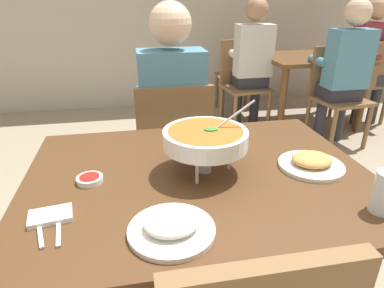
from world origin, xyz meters
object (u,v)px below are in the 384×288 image
at_px(curry_bowl, 205,139).
at_px(chair_bg_left, 335,90).
at_px(dining_table_main, 199,198).
at_px(drink_glass, 384,195).
at_px(patron_bg_right, 252,58).
at_px(diner_main, 172,107).
at_px(appetizer_plate, 311,162).
at_px(dining_table_far, 310,69).
at_px(sauce_dish, 90,179).
at_px(chair_diner_main, 173,147).
at_px(rice_plate, 171,226).
at_px(chair_bg_middle, 370,78).
at_px(chair_bg_right, 242,79).
at_px(patron_bg_middle, 372,55).
at_px(chair_bg_corner, 244,70).

xyz_separation_m(curry_bowl, chair_bg_left, (1.65, 1.73, -0.36)).
distance_m(dining_table_main, drink_glass, 0.61).
height_order(dining_table_main, patron_bg_right, patron_bg_right).
height_order(diner_main, drink_glass, diner_main).
distance_m(appetizer_plate, dining_table_far, 2.57).
relative_size(sauce_dish, dining_table_far, 0.09).
relative_size(dining_table_main, chair_diner_main, 1.38).
bearing_deg(patron_bg_right, diner_main, -124.97).
relative_size(rice_plate, patron_bg_right, 0.18).
distance_m(chair_diner_main, sauce_dish, 0.87).
bearing_deg(curry_bowl, sauce_dish, -179.65).
bearing_deg(chair_bg_left, patron_bg_right, 143.95).
relative_size(chair_diner_main, chair_bg_left, 1.00).
xyz_separation_m(diner_main, chair_bg_middle, (2.30, 1.30, -0.24)).
bearing_deg(chair_diner_main, chair_bg_right, 58.76).
distance_m(rice_plate, patron_bg_middle, 3.48).
relative_size(chair_diner_main, chair_bg_middle, 1.00).
height_order(dining_table_main, dining_table_far, same).
xyz_separation_m(chair_bg_left, chair_bg_corner, (-0.56, 1.01, 0.00)).
bearing_deg(chair_bg_left, chair_diner_main, -149.45).
bearing_deg(rice_plate, drink_glass, -1.62).
xyz_separation_m(curry_bowl, chair_bg_right, (0.93, 2.32, -0.36)).
xyz_separation_m(dining_table_main, patron_bg_right, (1.01, 2.23, 0.11)).
xyz_separation_m(rice_plate, dining_table_far, (1.80, 2.52, -0.15)).
distance_m(dining_table_main, chair_bg_right, 2.52).
relative_size(curry_bowl, sauce_dish, 3.69).
bearing_deg(diner_main, appetizer_plate, -62.88).
height_order(curry_bowl, drink_glass, curry_bowl).
height_order(curry_bowl, chair_bg_right, curry_bowl).
relative_size(dining_table_main, rice_plate, 5.16).
bearing_deg(dining_table_far, diner_main, -139.24).
bearing_deg(drink_glass, chair_diner_main, 114.18).
bearing_deg(chair_diner_main, rice_plate, -97.66).
xyz_separation_m(dining_table_far, chair_bg_corner, (-0.54, 0.54, -0.10)).
bearing_deg(dining_table_main, curry_bowl, 30.27).
distance_m(curry_bowl, chair_bg_left, 2.42).
height_order(appetizer_plate, chair_bg_left, chair_bg_left).
bearing_deg(rice_plate, diner_main, 82.56).
xyz_separation_m(curry_bowl, drink_glass, (0.46, -0.34, -0.07)).
distance_m(dining_table_main, dining_table_far, 2.77).
xyz_separation_m(chair_bg_left, chair_bg_middle, (0.63, 0.35, 0.00)).
height_order(curry_bowl, dining_table_far, curry_bowl).
bearing_deg(dining_table_far, patron_bg_right, 179.16).
height_order(sauce_dish, chair_bg_middle, chair_bg_middle).
xyz_separation_m(rice_plate, patron_bg_middle, (2.46, 2.47, -0.02)).
height_order(appetizer_plate, drink_glass, drink_glass).
xyz_separation_m(dining_table_main, dining_table_far, (1.66, 2.22, -0.03)).
distance_m(chair_bg_corner, patron_bg_right, 0.59).
bearing_deg(curry_bowl, drink_glass, -36.18).
xyz_separation_m(curry_bowl, dining_table_far, (1.64, 2.20, -0.26)).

